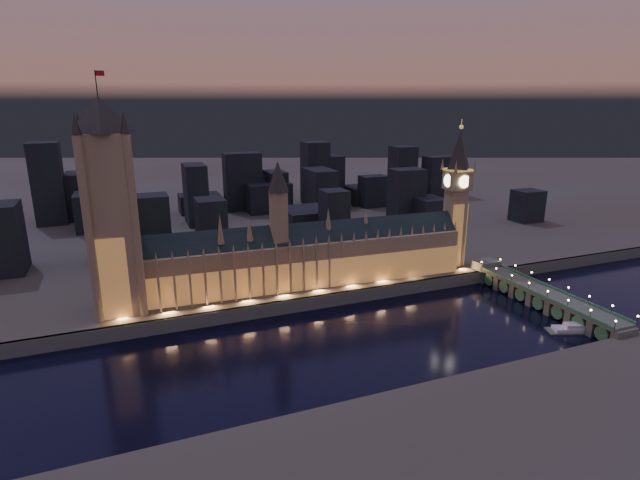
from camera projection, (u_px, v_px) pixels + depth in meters
name	position (u px, v px, depth m)	size (l,w,h in m)	color
ground_plane	(350.00, 337.00, 261.63)	(2000.00, 2000.00, 0.00)	black
north_bank	(199.00, 183.00, 725.57)	(2000.00, 960.00, 8.00)	#47382D
embankment_wall	(321.00, 302.00, 297.22)	(2000.00, 2.50, 8.00)	#4E5056
palace_of_westminster	(309.00, 256.00, 309.88)	(202.00, 29.19, 78.00)	#8B6D58
victoria_tower	(110.00, 198.00, 258.71)	(31.68, 31.68, 125.95)	#8B6D58
elizabeth_tower	(457.00, 186.00, 338.32)	(18.00, 18.00, 99.74)	#8B6D58
westminster_bridge	(538.00, 296.00, 301.06)	(16.64, 113.00, 15.90)	#4E5056
river_boat	(583.00, 329.00, 267.42)	(39.26, 22.40, 4.50)	#4E5056
city_backdrop	(271.00, 196.00, 482.77)	(475.22, 215.63, 75.25)	black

